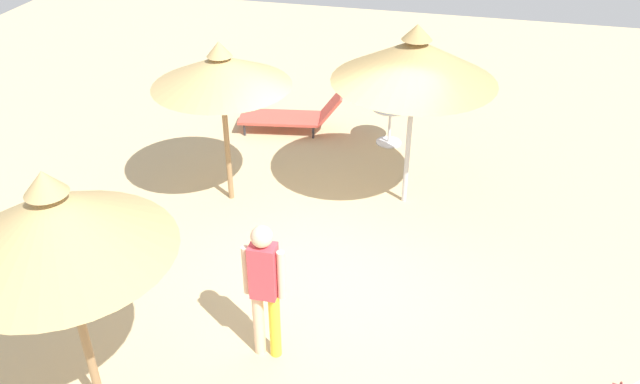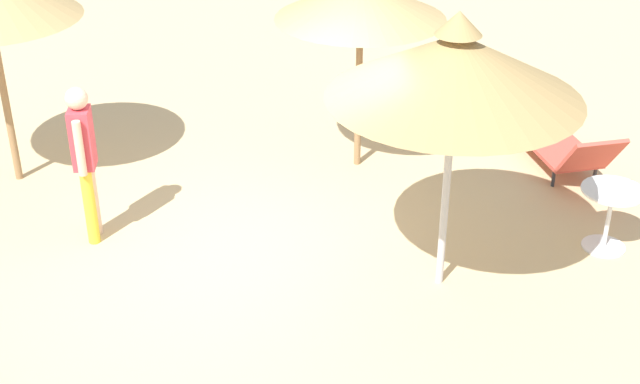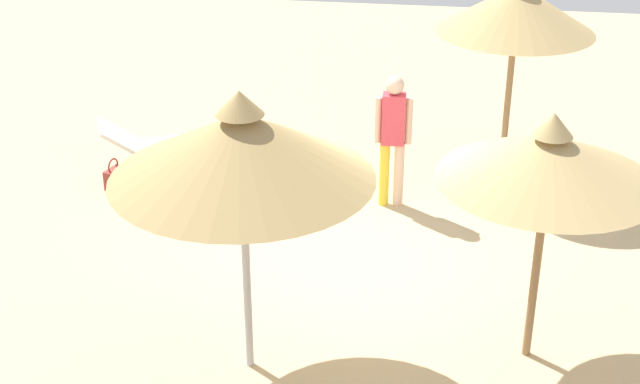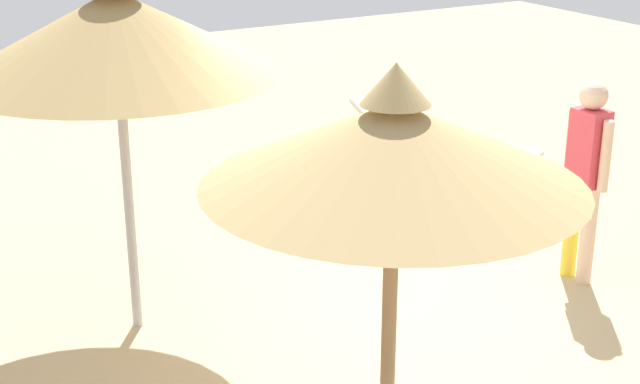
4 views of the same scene
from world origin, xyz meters
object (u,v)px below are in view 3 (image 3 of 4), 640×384
lounge_chair_back (179,142)px  handbag (114,177)px  parasol_umbrella_edge (241,146)px  parasol_umbrella_front (517,9)px  parasol_umbrella_center (550,158)px  person_standing_far_right (393,132)px

lounge_chair_back → handbag: (0.68, 0.85, -0.20)m
parasol_umbrella_edge → parasol_umbrella_front: bearing=-118.0°
parasol_umbrella_center → lounge_chair_back: bearing=-39.5°
lounge_chair_back → person_standing_far_right: bearing=165.4°
parasol_umbrella_edge → parasol_umbrella_center: 2.77m
parasol_umbrella_center → handbag: 6.50m
parasol_umbrella_front → handbag: size_ratio=6.70×
lounge_chair_back → handbag: 1.11m
person_standing_far_right → handbag: (3.78, 0.05, -0.88)m
parasol_umbrella_edge → lounge_chair_back: bearing=-65.8°
lounge_chair_back → parasol_umbrella_edge: bearing=114.2°
parasol_umbrella_front → parasol_umbrella_center: bearing=91.8°
parasol_umbrella_front → handbag: parasol_umbrella_front is taller
parasol_umbrella_center → handbag: size_ratio=5.97×
parasol_umbrella_front → lounge_chair_back: 5.02m
person_standing_far_right → handbag: 3.89m
parasol_umbrella_edge → handbag: size_ratio=6.60×
handbag → person_standing_far_right: bearing=-179.3°
parasol_umbrella_edge → person_standing_far_right: (-1.10, -3.66, -1.31)m
handbag → parasol_umbrella_edge: bearing=126.6°
parasol_umbrella_center → handbag: (5.39, -3.03, -2.00)m
parasol_umbrella_front → parasol_umbrella_center: size_ratio=1.12×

